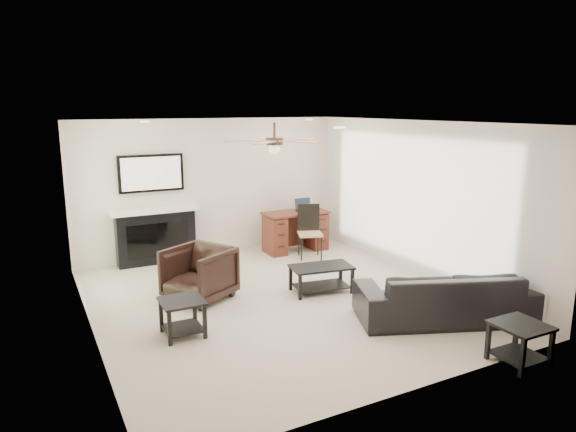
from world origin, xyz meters
name	(u,v)px	position (x,y,z in m)	size (l,w,h in m)	color
room_shell	(287,182)	(0.19, 0.08, 1.68)	(5.50, 5.54, 2.52)	#BEAC99
sofa	(445,295)	(1.61, -1.60, 0.33)	(2.25, 0.88, 0.66)	black
armchair	(199,274)	(-0.99, 0.55, 0.38)	(0.82, 0.84, 0.77)	black
coffee_table	(321,279)	(0.71, 0.00, 0.20)	(0.90, 0.50, 0.40)	black
end_table_near	(519,344)	(1.46, -2.85, 0.23)	(0.52, 0.52, 0.45)	black
end_table_left	(183,318)	(-1.54, -0.50, 0.23)	(0.50, 0.50, 0.45)	black
fireplace_unit	(155,210)	(-1.10, 2.58, 0.95)	(1.52, 0.34, 1.91)	black
desk	(296,231)	(1.43, 2.13, 0.38)	(1.22, 0.56, 0.76)	#421F10
desk_chair	(310,232)	(1.43, 1.58, 0.48)	(0.42, 0.44, 0.97)	black
laptop	(305,205)	(1.63, 2.11, 0.88)	(0.33, 0.24, 0.23)	black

